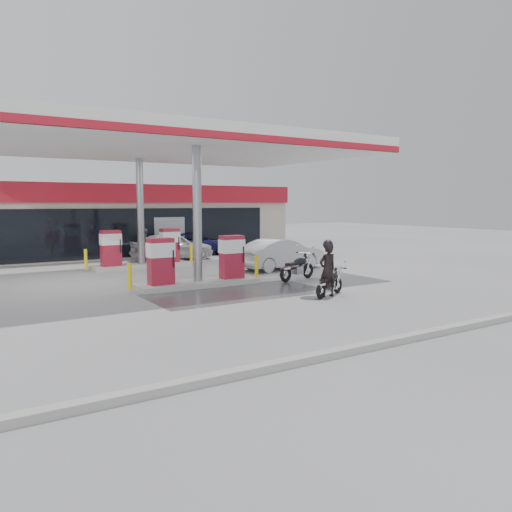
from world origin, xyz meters
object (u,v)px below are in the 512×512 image
at_px(biker_main, 328,270).
at_px(hatchback_silver, 281,254).
at_px(parked_car_right, 193,244).
at_px(main_motorcycle, 330,284).
at_px(parked_motorcycle, 298,268).
at_px(pump_island_near, 198,266).
at_px(pump_island_far, 141,253).
at_px(attendant, 144,246).
at_px(sedan_white, 172,246).

xyz_separation_m(biker_main, hatchback_silver, (2.58, 6.26, -0.17)).
relative_size(biker_main, parked_car_right, 0.36).
bearing_deg(hatchback_silver, main_motorcycle, 153.28).
xyz_separation_m(biker_main, parked_motorcycle, (1.28, 3.28, -0.40)).
bearing_deg(parked_motorcycle, hatchback_silver, 50.84).
bearing_deg(biker_main, hatchback_silver, -111.36).
bearing_deg(pump_island_near, parked_car_right, 65.77).
relative_size(pump_island_near, pump_island_far, 1.00).
xyz_separation_m(attendant, parked_car_right, (3.79, 2.30, -0.22)).
bearing_deg(pump_island_near, attendant, 84.70).
bearing_deg(pump_island_far, main_motorcycle, -74.41).
height_order(pump_island_far, parked_motorcycle, pump_island_far).
distance_m(main_motorcycle, parked_motorcycle, 3.38).
xyz_separation_m(pump_island_far, hatchback_silver, (5.20, -3.80, -0.02)).
height_order(hatchback_silver, parked_car_right, hatchback_silver).
bearing_deg(parked_car_right, hatchback_silver, -175.02).
bearing_deg(main_motorcycle, parked_motorcycle, 47.29).
relative_size(main_motorcycle, sedan_white, 0.38).
relative_size(biker_main, sedan_white, 0.40).
height_order(sedan_white, parked_car_right, sedan_white).
bearing_deg(hatchback_silver, sedan_white, 19.18).
distance_m(pump_island_near, sedan_white, 8.57).
relative_size(pump_island_far, hatchback_silver, 1.23).
bearing_deg(sedan_white, attendant, 107.17).
xyz_separation_m(biker_main, sedan_white, (-0.17, 12.27, -0.13)).
bearing_deg(parked_motorcycle, sedan_white, 83.60).
relative_size(pump_island_far, biker_main, 2.99).
xyz_separation_m(main_motorcycle, parked_car_right, (1.72, 13.98, 0.26)).
height_order(parked_motorcycle, parked_car_right, parked_car_right).
height_order(attendant, hatchback_silver, attendant).
xyz_separation_m(main_motorcycle, parked_motorcycle, (1.11, 3.20, 0.07)).
relative_size(main_motorcycle, parked_motorcycle, 0.82).
bearing_deg(attendant, pump_island_near, 153.11).
relative_size(biker_main, parked_motorcycle, 0.86).
distance_m(pump_island_far, biker_main, 10.40).
height_order(pump_island_near, main_motorcycle, pump_island_near).
bearing_deg(main_motorcycle, pump_island_far, 81.96).
xyz_separation_m(pump_island_near, main_motorcycle, (2.78, -3.98, -0.31)).
xyz_separation_m(pump_island_near, sedan_white, (2.45, 8.21, 0.02)).
height_order(biker_main, attendant, attendant).
xyz_separation_m(hatchback_silver, parked_car_right, (-0.70, 7.80, -0.03)).
distance_m(sedan_white, attendant, 1.81).
bearing_deg(pump_island_near, hatchback_silver, 22.95).
bearing_deg(sedan_white, pump_island_far, 133.03).
height_order(biker_main, parked_car_right, biker_main).
distance_m(hatchback_silver, parked_car_right, 7.83).
relative_size(pump_island_near, biker_main, 2.99).
height_order(parked_motorcycle, attendant, attendant).
bearing_deg(parked_car_right, attendant, 121.11).
relative_size(biker_main, attendant, 0.98).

